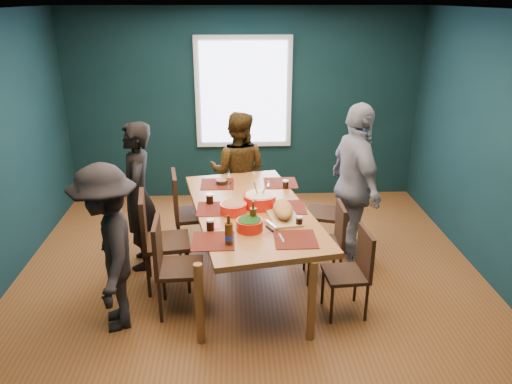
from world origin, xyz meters
TOP-DOWN VIEW (x-y plane):
  - room at (0.00, 0.27)m, footprint 5.01×5.01m
  - dining_table at (0.01, 0.05)m, footprint 1.47×2.34m
  - chair_left_far at (-0.71, 0.69)m, footprint 0.51×0.51m
  - chair_left_mid at (-0.95, -0.02)m, footprint 0.52×0.52m
  - chair_left_near at (-0.76, -0.47)m, footprint 0.44×0.44m
  - chair_right_far at (0.98, 0.69)m, footprint 0.54×0.54m
  - chair_right_mid at (0.84, 0.06)m, footprint 0.38×0.38m
  - chair_right_near at (0.94, -0.56)m, footprint 0.41×0.41m
  - person_far_left at (-1.19, 0.45)m, footprint 0.45×0.63m
  - person_back at (-0.10, 1.34)m, footprint 0.85×0.72m
  - person_right at (1.16, 0.45)m, footprint 0.63×1.12m
  - person_near_left at (-1.25, -0.65)m, footprint 0.79×1.10m
  - bowl_salad at (-0.17, -0.06)m, footprint 0.26×0.26m
  - bowl_dumpling at (0.10, 0.09)m, footprint 0.33×0.33m
  - bowl_herbs at (-0.02, -0.45)m, footprint 0.24×0.24m
  - cutting_board at (0.31, -0.18)m, footprint 0.36×0.67m
  - small_bowl at (-0.29, 0.75)m, footprint 0.13×0.13m
  - beer_bottle_a at (-0.21, -0.72)m, footprint 0.07×0.07m
  - beer_bottle_b at (0.02, -0.36)m, footprint 0.06×0.06m
  - cola_glass_a at (-0.38, -0.44)m, footprint 0.08×0.08m
  - cola_glass_b at (0.44, -0.38)m, footprint 0.07×0.07m
  - cola_glass_c at (0.42, 0.59)m, footprint 0.07×0.07m
  - cola_glass_d at (-0.41, 0.19)m, footprint 0.08×0.08m
  - napkin_a at (0.39, 0.07)m, footprint 0.17×0.17m
  - napkin_b at (-0.35, -0.36)m, footprint 0.15×0.15m
  - napkin_c at (0.38, -0.66)m, footprint 0.21×0.21m

SIDE VIEW (x-z plane):
  - chair_right_mid at x=0.84m, z-range 0.07..0.91m
  - chair_right_near at x=0.94m, z-range 0.07..0.91m
  - chair_left_near at x=-0.76m, z-range 0.08..1.02m
  - chair_right_far at x=0.98m, z-range 0.08..1.02m
  - chair_left_far at x=-0.71m, z-range 0.08..1.07m
  - chair_left_mid at x=-0.95m, z-range 0.08..1.10m
  - dining_table at x=0.01m, z-range 0.34..1.16m
  - person_back at x=-0.10m, z-range 0.00..1.53m
  - person_near_left at x=-1.25m, z-range 0.00..1.53m
  - person_far_left at x=-1.19m, z-range 0.00..1.62m
  - napkin_b at x=-0.35m, z-range 0.83..0.83m
  - napkin_c at x=0.38m, z-range 0.83..0.83m
  - napkin_a at x=0.39m, z-range 0.83..0.83m
  - small_bowl at x=-0.29m, z-range 0.83..0.88m
  - cola_glass_b at x=0.44m, z-range 0.83..0.92m
  - cola_glass_c at x=0.42m, z-range 0.83..0.92m
  - bowl_herbs at x=-0.02m, z-range 0.83..0.94m
  - bowl_salad at x=-0.17m, z-range 0.83..0.94m
  - cola_glass_a at x=-0.38m, z-range 0.83..0.94m
  - cola_glass_d at x=-0.41m, z-range 0.83..0.94m
  - cutting_board at x=0.31m, z-range 0.82..0.96m
  - bowl_dumpling at x=0.10m, z-range 0.75..1.05m
  - person_right at x=1.16m, z-range 0.00..1.80m
  - beer_bottle_b at x=0.02m, z-range 0.80..1.05m
  - beer_bottle_a at x=-0.21m, z-range 0.79..1.06m
  - room at x=0.00m, z-range 0.01..2.73m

